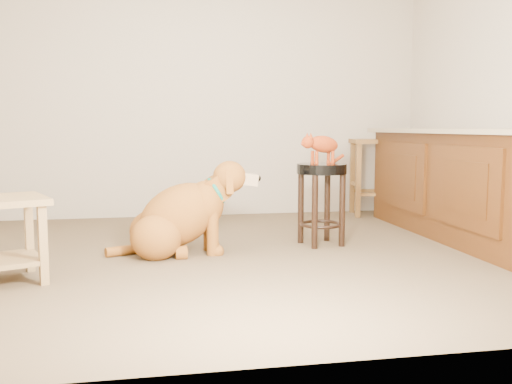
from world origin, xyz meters
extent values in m
cube|color=brown|center=(0.00, 0.00, 0.00)|extent=(4.50, 4.00, 0.01)
cube|color=#BFAF9A|center=(0.00, 2.00, 1.30)|extent=(4.50, 0.04, 2.60)
cube|color=#BFAF9A|center=(0.00, -2.00, 1.30)|extent=(4.50, 0.04, 2.60)
cube|color=#4D280D|center=(1.95, 0.30, 0.45)|extent=(0.60, 2.50, 0.90)
cube|color=gray|center=(1.92, 0.30, 0.92)|extent=(0.70, 2.56, 0.04)
cube|color=black|center=(1.99, 0.30, 0.05)|extent=(0.52, 2.50, 0.10)
cube|color=#4D280D|center=(1.64, -0.25, 0.50)|extent=(0.02, 0.90, 0.62)
cube|color=#4D280D|center=(1.64, 0.85, 0.50)|extent=(0.02, 0.90, 0.62)
cube|color=#3F200B|center=(1.63, -0.25, 0.50)|extent=(0.02, 0.60, 0.40)
cube|color=#3F200B|center=(1.63, 0.85, 0.50)|extent=(0.02, 0.60, 0.40)
cylinder|color=black|center=(0.77, 0.41, 0.29)|extent=(0.05, 0.05, 0.58)
cylinder|color=black|center=(0.53, 0.36, 0.29)|extent=(0.05, 0.05, 0.58)
cylinder|color=black|center=(0.82, 0.17, 0.29)|extent=(0.05, 0.05, 0.58)
cylinder|color=black|center=(0.58, 0.12, 0.29)|extent=(0.05, 0.05, 0.58)
torus|color=black|center=(0.67, 0.27, 0.17)|extent=(0.40, 0.40, 0.03)
cylinder|color=black|center=(0.67, 0.27, 0.62)|extent=(0.40, 0.40, 0.08)
cube|color=brown|center=(1.88, 1.84, 0.39)|extent=(0.06, 0.06, 0.78)
cube|color=brown|center=(1.53, 1.91, 0.39)|extent=(0.06, 0.06, 0.78)
cube|color=brown|center=(1.82, 1.49, 0.39)|extent=(0.06, 0.06, 0.78)
cube|color=brown|center=(1.47, 1.56, 0.39)|extent=(0.06, 0.06, 0.78)
cube|color=brown|center=(1.68, 1.70, 0.80)|extent=(0.52, 0.52, 0.04)
cube|color=olive|center=(-1.48, -0.22, 0.24)|extent=(0.06, 0.06, 0.49)
cube|color=olive|center=(-1.33, -0.58, 0.24)|extent=(0.06, 0.06, 0.49)
cube|color=olive|center=(-1.58, -0.47, 0.51)|extent=(0.66, 0.66, 0.04)
cube|color=olive|center=(-1.58, -0.47, 0.14)|extent=(0.56, 0.56, 0.03)
ellipsoid|color=brown|center=(-0.66, 0.25, 0.16)|extent=(0.38, 0.32, 0.34)
ellipsoid|color=brown|center=(-0.65, -0.02, 0.16)|extent=(0.38, 0.32, 0.34)
cylinder|color=brown|center=(-0.49, 0.28, 0.04)|extent=(0.09, 0.11, 0.10)
cylinder|color=brown|center=(-0.47, -0.03, 0.04)|extent=(0.09, 0.11, 0.10)
ellipsoid|color=brown|center=(-0.48, 0.12, 0.29)|extent=(0.78, 0.43, 0.68)
ellipsoid|color=brown|center=(-0.28, 0.13, 0.38)|extent=(0.30, 0.33, 0.35)
cylinder|color=brown|center=(-0.24, 0.23, 0.20)|extent=(0.09, 0.09, 0.40)
cylinder|color=brown|center=(-0.23, 0.04, 0.20)|extent=(0.09, 0.09, 0.40)
sphere|color=brown|center=(-0.21, 0.23, 0.03)|extent=(0.10, 0.10, 0.10)
sphere|color=brown|center=(-0.20, 0.04, 0.03)|extent=(0.10, 0.10, 0.10)
cylinder|color=brown|center=(-0.20, 0.14, 0.48)|extent=(0.26, 0.19, 0.25)
ellipsoid|color=brown|center=(-0.09, 0.14, 0.58)|extent=(0.26, 0.24, 0.24)
cube|color=tan|center=(0.04, 0.15, 0.56)|extent=(0.17, 0.10, 0.11)
sphere|color=black|center=(0.12, 0.15, 0.56)|extent=(0.06, 0.06, 0.06)
cube|color=brown|center=(-0.12, 0.25, 0.55)|extent=(0.06, 0.06, 0.18)
cube|color=brown|center=(-0.11, 0.03, 0.55)|extent=(0.06, 0.06, 0.18)
torus|color=#0D695A|center=(-0.20, 0.14, 0.47)|extent=(0.15, 0.23, 0.21)
cylinder|color=#D8BF4C|center=(-0.14, 0.14, 0.40)|extent=(0.01, 0.05, 0.05)
cylinder|color=brown|center=(-0.87, 0.16, 0.04)|extent=(0.32, 0.19, 0.07)
ellipsoid|color=maroon|center=(0.69, 0.27, 0.81)|extent=(0.29, 0.18, 0.17)
cylinder|color=maroon|center=(0.60, 0.29, 0.71)|extent=(0.03, 0.03, 0.10)
sphere|color=maroon|center=(0.60, 0.29, 0.67)|extent=(0.03, 0.03, 0.03)
cylinder|color=maroon|center=(0.62, 0.22, 0.71)|extent=(0.03, 0.03, 0.10)
sphere|color=maroon|center=(0.62, 0.22, 0.67)|extent=(0.03, 0.03, 0.03)
cylinder|color=maroon|center=(0.74, 0.32, 0.71)|extent=(0.03, 0.03, 0.10)
sphere|color=maroon|center=(0.74, 0.32, 0.67)|extent=(0.03, 0.03, 0.03)
cylinder|color=maroon|center=(0.76, 0.25, 0.71)|extent=(0.03, 0.03, 0.10)
sphere|color=maroon|center=(0.76, 0.25, 0.67)|extent=(0.03, 0.03, 0.03)
sphere|color=maroon|center=(0.55, 0.24, 0.83)|extent=(0.10, 0.10, 0.10)
sphere|color=maroon|center=(0.51, 0.24, 0.82)|extent=(0.04, 0.04, 0.04)
sphere|color=brown|center=(0.49, 0.23, 0.82)|extent=(0.02, 0.02, 0.02)
cone|color=maroon|center=(0.55, 0.27, 0.88)|extent=(0.05, 0.05, 0.05)
cone|color=#C66B60|center=(0.55, 0.27, 0.88)|extent=(0.03, 0.03, 0.03)
cone|color=maroon|center=(0.56, 0.22, 0.88)|extent=(0.05, 0.05, 0.05)
cone|color=#C66B60|center=(0.56, 0.22, 0.88)|extent=(0.03, 0.03, 0.03)
cylinder|color=maroon|center=(0.81, 0.33, 0.68)|extent=(0.18, 0.14, 0.10)
camera|label=1|loc=(-0.68, -4.12, 0.95)|focal=40.00mm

